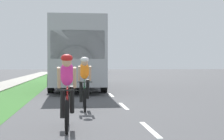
# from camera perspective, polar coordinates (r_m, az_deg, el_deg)

# --- Properties ---
(ground_plane) EXTENTS (120.00, 120.00, 0.00)m
(ground_plane) POSITION_cam_1_polar(r_m,az_deg,el_deg) (21.23, -1.83, -2.66)
(ground_plane) COLOR #4C4C4F
(grass_verge) EXTENTS (1.93, 70.00, 0.01)m
(grass_verge) POSITION_cam_1_polar(r_m,az_deg,el_deg) (21.34, -13.16, -2.66)
(grass_verge) COLOR #38722D
(grass_verge) RESTS_ON ground_plane
(lane_markings_center) EXTENTS (0.12, 53.80, 0.01)m
(lane_markings_center) POSITION_cam_1_polar(r_m,az_deg,el_deg) (25.22, -2.50, -2.06)
(lane_markings_center) COLOR white
(lane_markings_center) RESTS_ON ground_plane
(cyclist_lead) EXTENTS (0.42, 1.72, 1.58)m
(cyclist_lead) POSITION_cam_1_polar(r_m,az_deg,el_deg) (7.34, -7.40, -3.44)
(cyclist_lead) COLOR black
(cyclist_lead) RESTS_ON ground_plane
(cyclist_trailing) EXTENTS (0.42, 1.72, 1.58)m
(cyclist_trailing) POSITION_cam_1_polar(r_m,az_deg,el_deg) (10.36, -4.56, -2.11)
(cyclist_trailing) COLOR black
(cyclist_trailing) RESTS_ON ground_plane
(bus_silver) EXTENTS (2.78, 11.60, 3.48)m
(bus_silver) POSITION_cam_1_polar(r_m,az_deg,el_deg) (20.23, -5.76, 2.76)
(bus_silver) COLOR #A5A8AD
(bus_silver) RESTS_ON ground_plane
(sedan_maroon) EXTENTS (1.98, 4.30, 1.52)m
(sedan_maroon) POSITION_cam_1_polar(r_m,az_deg,el_deg) (36.64, -6.15, 0.11)
(sedan_maroon) COLOR maroon
(sedan_maroon) RESTS_ON ground_plane
(pickup_blue) EXTENTS (2.22, 5.10, 1.64)m
(pickup_blue) POSITION_cam_1_polar(r_m,az_deg,el_deg) (46.75, -2.64, 0.40)
(pickup_blue) COLOR #23389E
(pickup_blue) RESTS_ON ground_plane
(suv_black) EXTENTS (2.15, 4.70, 1.79)m
(suv_black) POSITION_cam_1_polar(r_m,az_deg,el_deg) (57.81, -2.78, 0.65)
(suv_black) COLOR black
(suv_black) RESTS_ON ground_plane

